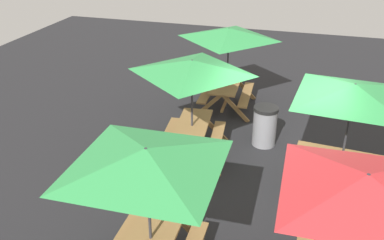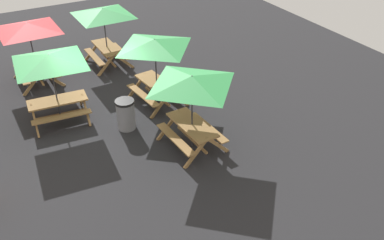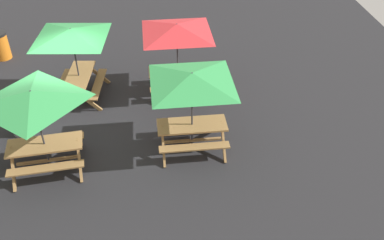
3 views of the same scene
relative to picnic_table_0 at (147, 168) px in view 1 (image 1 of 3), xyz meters
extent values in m
plane|color=#232326|center=(-3.41, 1.48, -1.99)|extent=(24.00, 24.00, 0.00)
cube|color=olive|center=(0.00, 0.00, -1.25)|extent=(1.81, 0.74, 0.05)
cube|color=olive|center=(-0.77, -0.38, -1.62)|extent=(0.08, 0.80, 0.81)
cube|color=olive|center=(-0.79, 0.35, -1.62)|extent=(0.08, 0.80, 0.81)
cylinder|color=#2D2D33|center=(0.00, 0.00, -0.84)|extent=(0.04, 0.04, 2.30)
pyramid|color=green|center=(0.00, 0.00, 0.17)|extent=(2.83, 2.83, 0.28)
cube|color=olive|center=(-6.45, -0.25, -1.25)|extent=(1.83, 0.79, 0.05)
cube|color=olive|center=(-6.42, -0.80, -1.54)|extent=(1.81, 0.35, 0.04)
cube|color=olive|center=(-6.48, 0.30, -1.54)|extent=(1.81, 0.35, 0.04)
cube|color=olive|center=(-7.21, -0.65, -1.62)|extent=(0.10, 0.80, 0.81)
cube|color=olive|center=(-7.25, 0.08, -1.62)|extent=(0.10, 0.80, 0.81)
cube|color=olive|center=(-5.65, -0.57, -1.62)|extent=(0.10, 0.80, 0.81)
cube|color=olive|center=(-5.69, 0.16, -1.62)|extent=(0.10, 0.80, 0.81)
cube|color=olive|center=(-6.45, -0.25, -1.77)|extent=(1.56, 0.15, 0.06)
cylinder|color=#2D2D33|center=(-6.45, -0.25, -0.84)|extent=(0.04, 0.04, 2.30)
pyramid|color=green|center=(-6.45, -0.25, 0.17)|extent=(2.10, 2.10, 0.28)
cube|color=olive|center=(-3.66, -0.44, -1.25)|extent=(1.87, 0.89, 0.05)
cube|color=olive|center=(-3.60, -0.99, -1.54)|extent=(1.82, 0.46, 0.04)
cube|color=olive|center=(-3.72, 0.10, -1.54)|extent=(1.82, 0.46, 0.04)
cube|color=olive|center=(-4.40, -0.89, -1.62)|extent=(0.15, 0.80, 0.81)
cube|color=olive|center=(-4.48, -0.17, -1.62)|extent=(0.15, 0.80, 0.81)
cube|color=olive|center=(-2.85, -0.72, -1.62)|extent=(0.15, 0.80, 0.81)
cube|color=olive|center=(-2.93, 0.01, -1.62)|extent=(0.15, 0.80, 0.81)
cube|color=olive|center=(-3.66, -0.44, -1.77)|extent=(1.56, 0.24, 0.06)
cylinder|color=#2D2D33|center=(-3.66, -0.44, -0.84)|extent=(0.04, 0.04, 2.30)
pyramid|color=green|center=(-3.66, -0.44, 0.17)|extent=(2.21, 2.21, 0.28)
cube|color=olive|center=(-3.21, 2.77, -1.25)|extent=(0.86, 1.86, 0.05)
cube|color=olive|center=(-2.66, 2.72, -1.54)|extent=(0.42, 1.82, 0.04)
cube|color=olive|center=(-3.76, 2.82, -1.54)|extent=(0.42, 1.82, 0.04)
cube|color=olive|center=(-2.92, 1.96, -1.62)|extent=(0.80, 0.13, 0.81)
cube|color=olive|center=(-3.64, 2.02, -1.62)|extent=(0.80, 0.13, 0.81)
cube|color=olive|center=(-2.78, 3.51, -1.62)|extent=(0.80, 0.13, 0.81)
cube|color=olive|center=(-3.50, 3.58, -1.62)|extent=(0.80, 0.13, 0.81)
cube|color=olive|center=(-3.21, 2.77, -1.77)|extent=(0.21, 1.56, 0.06)
cylinder|color=#2D2D33|center=(-3.21, 2.77, -0.84)|extent=(0.04, 0.04, 2.30)
pyramid|color=green|center=(-3.21, 2.77, 0.17)|extent=(2.82, 2.82, 0.28)
pyramid|color=red|center=(-0.18, 2.79, 0.17)|extent=(2.83, 2.83, 0.28)
cylinder|color=gray|center=(-4.64, 1.07, -1.54)|extent=(0.56, 0.56, 0.90)
cylinder|color=black|center=(-4.64, 1.07, -1.05)|extent=(0.59, 0.59, 0.08)
camera|label=1|loc=(4.51, 1.97, 3.17)|focal=40.00mm
camera|label=2|loc=(-15.32, 4.68, 5.50)|focal=40.00mm
camera|label=3|loc=(-0.82, -8.73, 5.50)|focal=40.00mm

